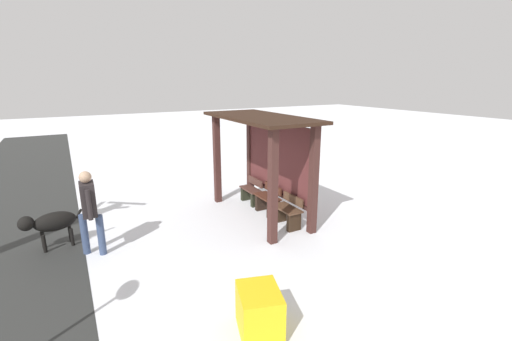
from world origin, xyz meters
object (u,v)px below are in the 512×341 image
at_px(dog, 50,223).
at_px(bench_left_inside, 252,193).
at_px(bench_right_inside, 287,213).
at_px(person_walking, 89,207).
at_px(grit_bin, 259,311).
at_px(bus_shelter, 267,146).
at_px(bench_center_inside, 268,202).

bearing_deg(dog, bench_left_inside, 94.38).
distance_m(bench_left_inside, bench_right_inside, 1.81).
xyz_separation_m(bench_left_inside, person_walking, (1.05, -4.18, 0.71)).
bearing_deg(grit_bin, bench_left_inside, 152.75).
distance_m(bus_shelter, dog, 5.04).
xyz_separation_m(person_walking, grit_bin, (3.55, 1.81, -0.69)).
bearing_deg(person_walking, grit_bin, 27.03).
relative_size(bench_center_inside, dog, 0.69).
distance_m(bench_left_inside, dog, 4.93).
bearing_deg(grit_bin, person_walking, -152.97).
relative_size(bench_right_inside, grit_bin, 1.15).
distance_m(bench_center_inside, bench_right_inside, 0.90).
bearing_deg(dog, bus_shelter, 83.79).
height_order(person_walking, dog, person_walking).
bearing_deg(grit_bin, bench_right_inside, 139.68).
distance_m(dog, grit_bin, 4.93).
bearing_deg(bus_shelter, bench_right_inside, 3.30).
relative_size(bus_shelter, grit_bin, 4.96).
bearing_deg(person_walking, dog, -132.80).
bearing_deg(bus_shelter, dog, -96.21).
distance_m(bench_right_inside, person_walking, 4.30).
xyz_separation_m(bench_right_inside, dog, (-1.43, -4.91, 0.26)).
relative_size(bench_right_inside, dog, 0.69).
distance_m(bus_shelter, bench_center_inside, 1.48).
relative_size(bus_shelter, bench_right_inside, 4.31).
relative_size(bus_shelter, person_walking, 2.01).
relative_size(bench_left_inside, person_walking, 0.47).
xyz_separation_m(bench_center_inside, grit_bin, (3.69, -2.37, -0.00)).
relative_size(dog, grit_bin, 1.67).
xyz_separation_m(bench_center_inside, dog, (-0.53, -4.91, 0.25)).
xyz_separation_m(bus_shelter, bench_center_inside, (0.00, 0.05, -1.48)).
distance_m(bench_right_inside, dog, 5.12).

